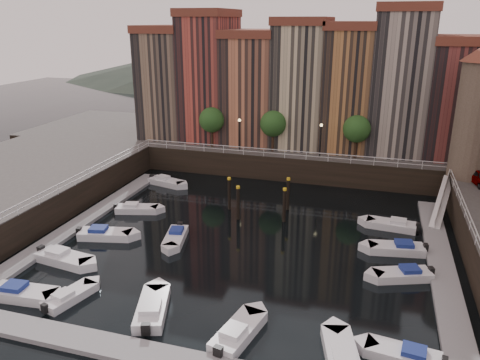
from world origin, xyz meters
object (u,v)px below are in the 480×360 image
(boat_left_0, at_px, (22,293))
(mooring_pilings, at_px, (260,199))
(gangway, at_px, (442,199))
(boat_left_1, at_px, (63,258))
(corner_tower, at_px, (480,109))
(boat_left_2, at_px, (104,234))

(boat_left_0, bearing_deg, mooring_pilings, 52.51)
(gangway, xyz_separation_m, boat_left_0, (-29.70, -24.01, -1.53))
(boat_left_1, bearing_deg, boat_left_0, -77.52)
(mooring_pilings, bearing_deg, corner_tower, 24.34)
(boat_left_1, height_order, boat_left_2, boat_left_1)
(corner_tower, relative_size, mooring_pilings, 2.15)
(boat_left_0, bearing_deg, boat_left_1, 89.83)
(mooring_pilings, height_order, boat_left_0, mooring_pilings)
(mooring_pilings, height_order, boat_left_1, mooring_pilings)
(corner_tower, bearing_deg, boat_left_1, -144.82)
(boat_left_1, bearing_deg, corner_tower, 42.82)
(boat_left_2, bearing_deg, gangway, 12.43)
(gangway, xyz_separation_m, mooring_pilings, (-17.39, -4.68, -0.27))
(gangway, bearing_deg, boat_left_1, -148.06)
(corner_tower, bearing_deg, gangway, -122.80)
(boat_left_0, height_order, boat_left_2, boat_left_0)
(corner_tower, xyz_separation_m, boat_left_0, (-32.60, -28.51, -9.81))
(gangway, height_order, mooring_pilings, gangway)
(corner_tower, height_order, boat_left_1, corner_tower)
(corner_tower, distance_m, mooring_pilings, 23.85)
(mooring_pilings, bearing_deg, boat_left_0, -122.48)
(corner_tower, xyz_separation_m, boat_left_2, (-32.35, -18.38, -9.81))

